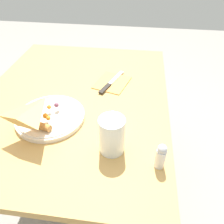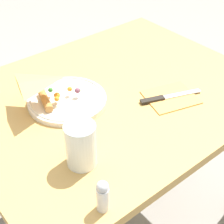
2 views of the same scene
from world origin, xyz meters
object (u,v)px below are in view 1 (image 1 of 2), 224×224
dining_table (77,117)px  napkin_folded (112,82)px  butter_knife (111,83)px  plate_pizza (50,116)px  milk_glass (112,136)px  salt_shaker (161,156)px

dining_table → napkin_folded: (0.12, -0.14, 0.11)m
butter_knife → napkin_folded: bearing=0.0°
dining_table → butter_knife: 0.21m
dining_table → plate_pizza: plate_pizza is taller
milk_glass → butter_knife: size_ratio=0.60×
dining_table → salt_shaker: (-0.30, -0.34, 0.16)m
dining_table → plate_pizza: 0.20m
dining_table → milk_glass: (-0.26, -0.19, 0.17)m
milk_glass → butter_knife: bearing=8.3°
salt_shaker → napkin_folded: bearing=24.4°
plate_pizza → napkin_folded: size_ratio=1.33×
plate_pizza → dining_table: bearing=-17.5°
napkin_folded → dining_table: bearing=130.3°
dining_table → napkin_folded: size_ratio=5.24×
dining_table → napkin_folded: 0.22m
plate_pizza → milk_glass: (-0.11, -0.24, 0.04)m
plate_pizza → milk_glass: 0.27m
dining_table → butter_knife: bearing=-51.4°
napkin_folded → butter_knife: bearing=159.3°
plate_pizza → salt_shaker: size_ratio=2.82×
dining_table → milk_glass: size_ratio=7.95×
dining_table → plate_pizza: (-0.15, 0.05, 0.13)m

